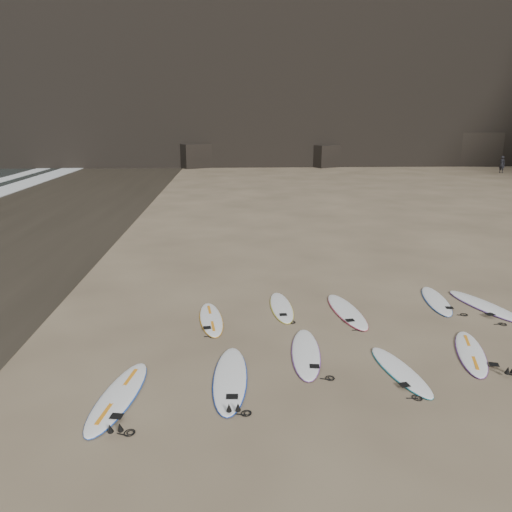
{
  "coord_description": "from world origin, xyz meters",
  "views": [
    {
      "loc": [
        -2.12,
        -9.74,
        5.13
      ],
      "look_at": [
        -1.42,
        3.33,
        1.5
      ],
      "focal_mm": 35.0,
      "sensor_mm": 36.0,
      "label": 1
    }
  ],
  "objects": [
    {
      "name": "surfboard_0",
      "position": [
        -4.28,
        -1.22,
        0.05
      ],
      "size": [
        1.08,
        2.72,
        0.1
      ],
      "primitive_type": "ellipsoid",
      "rotation": [
        0.0,
        0.0,
        -0.17
      ],
      "color": "white",
      "rests_on": "ground"
    },
    {
      "name": "ground",
      "position": [
        0.0,
        0.0,
        0.0
      ],
      "size": [
        240.0,
        240.0,
        0.0
      ],
      "primitive_type": "plane",
      "color": "#897559",
      "rests_on": "ground"
    },
    {
      "name": "surfboard_7",
      "position": [
        1.04,
        2.82,
        0.05
      ],
      "size": [
        0.94,
        2.71,
        0.1
      ],
      "primitive_type": "ellipsoid",
      "rotation": [
        0.0,
        0.0,
        0.12
      ],
      "color": "white",
      "rests_on": "ground"
    },
    {
      "name": "surfboard_8",
      "position": [
        3.81,
        3.5,
        0.04
      ],
      "size": [
        0.91,
        2.49,
        0.09
      ],
      "primitive_type": "ellipsoid",
      "rotation": [
        0.0,
        0.0,
        -0.14
      ],
      "color": "white",
      "rests_on": "ground"
    },
    {
      "name": "surfboard_1",
      "position": [
        -2.16,
        -0.66,
        0.05
      ],
      "size": [
        0.78,
        2.78,
        0.1
      ],
      "primitive_type": "ellipsoid",
      "rotation": [
        0.0,
        0.0,
        -0.04
      ],
      "color": "white",
      "rests_on": "ground"
    },
    {
      "name": "person_a",
      "position": [
        24.14,
        37.48,
        0.81
      ],
      "size": [
        0.6,
        0.7,
        1.63
      ],
      "primitive_type": "imported",
      "rotation": [
        0.0,
        0.0,
        2.0
      ],
      "color": "black",
      "rests_on": "ground"
    },
    {
      "name": "surfboard_2",
      "position": [
        -0.46,
        0.39,
        0.05
      ],
      "size": [
        0.88,
        2.61,
        0.09
      ],
      "primitive_type": "ellipsoid",
      "rotation": [
        0.0,
        0.0,
        -0.11
      ],
      "color": "white",
      "rests_on": "ground"
    },
    {
      "name": "surfboard_9",
      "position": [
        5.0,
        3.0,
        0.05
      ],
      "size": [
        1.44,
        2.78,
        0.1
      ],
      "primitive_type": "ellipsoid",
      "rotation": [
        0.0,
        0.0,
        0.31
      ],
      "color": "white",
      "rests_on": "ground"
    },
    {
      "name": "surfboard_5",
      "position": [
        -2.65,
        2.48,
        0.04
      ],
      "size": [
        0.83,
        2.38,
        0.08
      ],
      "primitive_type": "ellipsoid",
      "rotation": [
        0.0,
        0.0,
        0.12
      ],
      "color": "white",
      "rests_on": "ground"
    },
    {
      "name": "surfboard_6",
      "position": [
        -0.71,
        3.23,
        0.04
      ],
      "size": [
        0.63,
        2.36,
        0.08
      ],
      "primitive_type": "ellipsoid",
      "rotation": [
        0.0,
        0.0,
        0.03
      ],
      "color": "white",
      "rests_on": "ground"
    },
    {
      "name": "surfboard_4",
      "position": [
        3.25,
        0.2,
        0.04
      ],
      "size": [
        1.24,
        2.44,
        0.09
      ],
      "primitive_type": "ellipsoid",
      "rotation": [
        0.0,
        0.0,
        -0.3
      ],
      "color": "white",
      "rests_on": "ground"
    },
    {
      "name": "surfboard_3",
      "position": [
        1.39,
        -0.53,
        0.04
      ],
      "size": [
        0.99,
        2.34,
        0.08
      ],
      "primitive_type": "ellipsoid",
      "rotation": [
        0.0,
        0.0,
        0.2
      ],
      "color": "white",
      "rests_on": "ground"
    }
  ]
}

